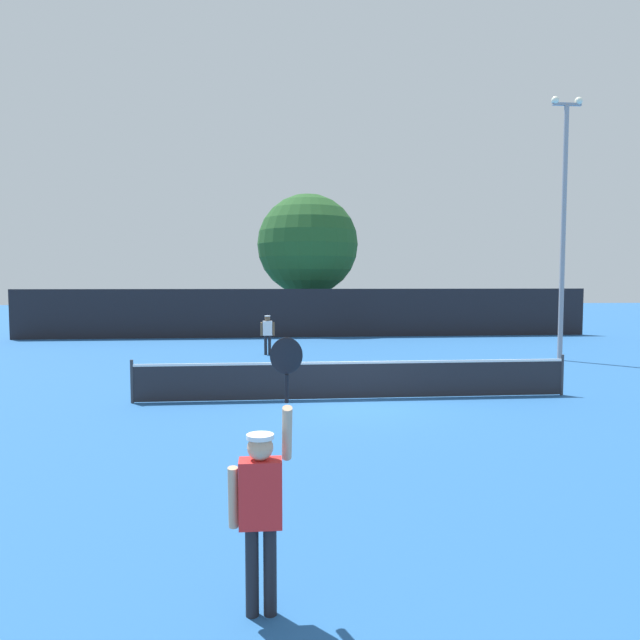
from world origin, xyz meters
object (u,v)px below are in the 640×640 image
Objects in this scene: tennis_ball at (283,396)px; light_pole at (564,215)px; player_serving at (262,496)px; parked_car_mid at (339,314)px; player_receiving at (268,331)px; large_tree at (308,245)px; parked_car_far at (395,314)px; parked_car_near at (177,316)px.

tennis_ball is 0.01× the size of light_pole.
parked_car_mid is (4.83, 33.20, -0.32)m from player_serving.
player_serving reaches higher than tennis_ball.
large_tree reaches higher than player_receiving.
large_tree is 1.84× the size of parked_car_far.
player_serving is 0.31× the size of large_tree.
parked_car_near is (-6.13, 22.63, 0.74)m from tennis_ball.
tennis_ball is 0.02× the size of parked_car_far.
player_serving is at bearing -125.10° from light_pole.
parked_car_far is at bearing 75.45° from player_serving.
player_serving is 0.57× the size of parked_car_mid.
parked_car_far is (8.44, 32.50, -0.32)m from player_serving.
player_receiving is 15.13m from parked_car_near.
large_tree is (2.00, 19.40, 5.08)m from tennis_ball.
tennis_ball is 0.02× the size of parked_car_near.
player_serving is 1.56× the size of player_receiving.
large_tree is 1.86× the size of parked_car_near.
tennis_ball is at bearing 87.37° from player_serving.
player_receiving is at bearing 166.63° from light_pole.
player_serving is 29.50m from large_tree.
parked_car_mid is at bearing 79.43° from tennis_ball.
player_serving is 33.55m from parked_car_mid.
parked_car_far is at bearing 5.48° from parked_car_near.
light_pole reaches higher than player_receiving.
light_pole is (11.00, -2.62, 4.48)m from player_receiving.
light_pole reaches higher than parked_car_mid.
player_receiving is 16.44m from parked_car_far.
parked_car_near is (-5.74, 14.00, -0.20)m from player_receiving.
parked_car_far is (8.38, 14.15, -0.20)m from player_receiving.
parked_car_near is 14.12m from parked_car_far.
light_pole is at bearing 54.90° from player_serving.
parked_car_far is (5.99, 3.37, -4.34)m from large_tree.
player_receiving is at bearing -62.82° from parked_car_near.
parked_car_mid is at bearing 81.72° from player_serving.
parked_car_far reaches higher than player_receiving.
player_serving is at bearing -103.34° from parked_car_mid.
parked_car_near is at bearing -67.71° from player_receiving.
large_tree is 6.41m from parked_car_mid.
parked_car_far is (-2.62, 16.76, -4.68)m from light_pole.
player_serving is at bearing -94.80° from large_tree.
parked_car_mid is 3.67m from parked_car_far.
light_pole is 1.20× the size of large_tree.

